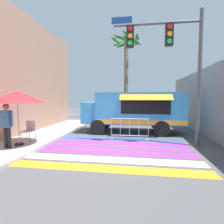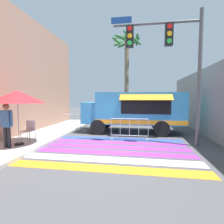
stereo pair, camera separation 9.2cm
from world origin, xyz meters
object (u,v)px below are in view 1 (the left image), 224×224
at_px(food_truck, 132,109).
at_px(barricade_front, 129,129).
at_px(patio_umbrella, 17,97).
at_px(palm_tree, 126,60).
at_px(barricade_side, 74,123).
at_px(folding_chair, 29,129).
at_px(vendor_person, 7,123).
at_px(traffic_signal_pole, 170,51).

relative_size(food_truck, barricade_front, 3.10).
xyz_separation_m(patio_umbrella, palm_tree, (3.95, 6.83, 2.83)).
bearing_deg(food_truck, barricade_side, -177.94).
distance_m(folding_chair, vendor_person, 1.25).
relative_size(patio_umbrella, barricade_side, 1.53).
distance_m(traffic_signal_pole, patio_umbrella, 6.65).
xyz_separation_m(vendor_person, barricade_front, (4.62, 2.68, -0.60)).
xyz_separation_m(folding_chair, barricade_front, (4.46, 1.52, -0.16)).
bearing_deg(patio_umbrella, food_truck, 42.37).
bearing_deg(barricade_side, food_truck, 2.06).
xyz_separation_m(food_truck, patio_umbrella, (-4.53, -4.13, 0.70)).
relative_size(traffic_signal_pole, barricade_front, 3.05).
distance_m(barricade_front, palm_tree, 6.42).
height_order(food_truck, barricade_side, food_truck).
relative_size(food_truck, barricade_side, 3.94).
bearing_deg(vendor_person, barricade_side, 59.64).
bearing_deg(traffic_signal_pole, vendor_person, -163.48).
bearing_deg(palm_tree, barricade_front, -83.60).
bearing_deg(patio_umbrella, folding_chair, 89.29).
xyz_separation_m(barricade_front, palm_tree, (-0.52, 4.62, 4.43)).
relative_size(food_truck, patio_umbrella, 2.58).
height_order(folding_chair, vendor_person, vendor_person).
bearing_deg(traffic_signal_pole, folding_chair, -173.29).
xyz_separation_m(vendor_person, palm_tree, (4.11, 7.30, 3.83)).
distance_m(food_truck, folding_chair, 5.73).
bearing_deg(vendor_person, folding_chair, 64.91).
bearing_deg(food_truck, traffic_signal_pole, -58.48).
xyz_separation_m(patio_umbrella, barricade_side, (0.90, 4.00, -1.62)).
bearing_deg(vendor_person, barricade_front, 13.03).
bearing_deg(traffic_signal_pole, barricade_side, 153.97).
bearing_deg(patio_umbrella, barricade_front, 26.32).
relative_size(patio_umbrella, palm_tree, 0.33).
xyz_separation_m(folding_chair, palm_tree, (3.94, 6.14, 4.27)).
bearing_deg(folding_chair, palm_tree, 63.15).
bearing_deg(food_truck, barricade_front, -91.87).
bearing_deg(palm_tree, barricade_side, -137.14).
distance_m(food_truck, barricade_side, 3.74).
bearing_deg(palm_tree, folding_chair, -122.69).
bearing_deg(food_truck, vendor_person, -135.53).
height_order(patio_umbrella, vendor_person, patio_umbrella).
distance_m(barricade_side, palm_tree, 6.09).
bearing_deg(palm_tree, vendor_person, -119.36).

